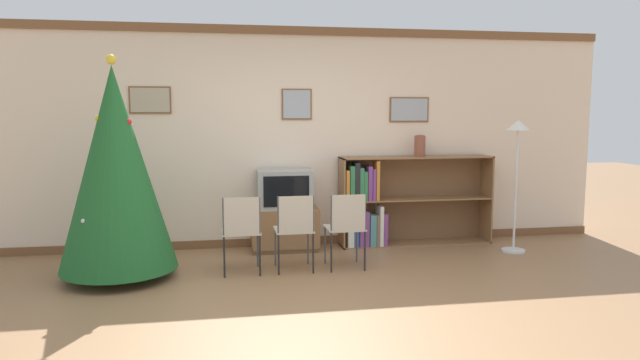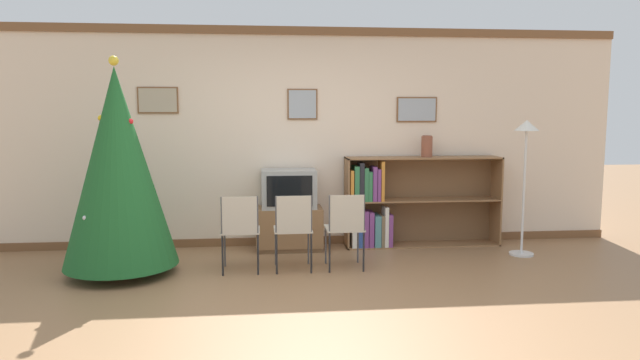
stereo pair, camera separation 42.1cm
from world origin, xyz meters
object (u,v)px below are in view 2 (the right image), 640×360
tv_console (289,228)px  standing_lamp (526,152)px  folding_chair_left (240,228)px  folding_chair_right (346,226)px  television (289,189)px  folding_chair_center (293,227)px  bookshelf (393,205)px  vase (427,146)px  christmas_tree (118,168)px

tv_console → standing_lamp: bearing=-11.6°
folding_chair_left → folding_chair_right: size_ratio=1.00×
folding_chair_left → folding_chair_right: bearing=0.0°
folding_chair_right → television: bearing=119.9°
folding_chair_center → bookshelf: bookshelf is taller
vase → television: bearing=-178.0°
bookshelf → tv_console: bearing=-177.5°
folding_chair_left → folding_chair_center: size_ratio=1.00×
standing_lamp → television: bearing=168.5°
christmas_tree → bookshelf: (3.08, 0.93, -0.60)m
standing_lamp → folding_chair_right: bearing=-169.2°
tv_console → standing_lamp: standing_lamp is taller
christmas_tree → vase: bearing=15.0°
folding_chair_left → bookshelf: bookshelf is taller
folding_chair_left → folding_chair_center: (0.55, 0.00, 0.00)m
folding_chair_left → folding_chair_right: 1.10m
christmas_tree → standing_lamp: (4.48, 0.32, 0.10)m
christmas_tree → vase: 3.62m
folding_chair_center → standing_lamp: size_ratio=0.52×
folding_chair_left → standing_lamp: bearing=7.2°
folding_chair_center → vase: size_ratio=3.07×
folding_chair_left → folding_chair_center: 0.55m
folding_chair_right → folding_chair_center: bearing=180.0°
folding_chair_center → television: bearing=90.0°
television → bookshelf: bookshelf is taller
television → bookshelf: bearing=2.6°
television → folding_chair_left: television is taller
folding_chair_right → standing_lamp: standing_lamp is taller
tv_console → television: 0.49m
television → standing_lamp: bearing=-11.5°
bookshelf → christmas_tree: bearing=-163.1°
christmas_tree → folding_chair_center: (1.78, -0.09, -0.64)m
vase → folding_chair_right: bearing=-138.8°
christmas_tree → folding_chair_right: christmas_tree is taller
television → bookshelf: size_ratio=0.34×
television → folding_chair_right: size_ratio=0.80×
tv_console → folding_chair_right: 1.13m
standing_lamp → tv_console: bearing=168.4°
folding_chair_left → standing_lamp: standing_lamp is taller
bookshelf → vase: bearing=0.3°
television → bookshelf: 1.33m
tv_console → folding_chair_right: folding_chair_right is taller
folding_chair_left → vase: 2.61m
folding_chair_left → bookshelf: bearing=28.8°
christmas_tree → television: size_ratio=3.41×
christmas_tree → folding_chair_right: 2.41m
christmas_tree → tv_console: (1.78, 0.88, -0.85)m
television → folding_chair_center: 1.00m
christmas_tree → bookshelf: 3.27m
folding_chair_center → bookshelf: (1.30, 1.02, 0.04)m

